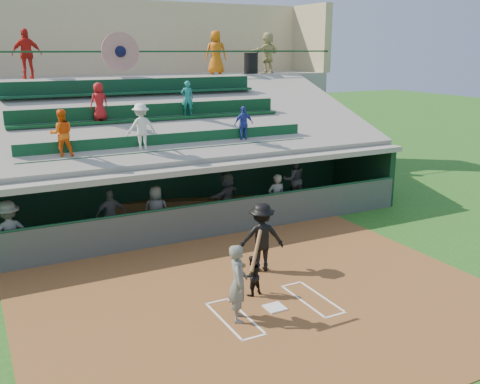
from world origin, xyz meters
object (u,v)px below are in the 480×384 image
trash_bin (251,63)px  batter_at_plate (238,282)px  home_plate (275,307)px  catcher (252,276)px

trash_bin → batter_at_plate: bearing=-119.4°
home_plate → trash_bin: bearing=64.0°
home_plate → batter_at_plate: 1.29m
catcher → batter_at_plate: bearing=39.5°
home_plate → batter_at_plate: size_ratio=0.22×
home_plate → catcher: 0.98m
home_plate → batter_at_plate: batter_at_plate is taller
home_plate → catcher: bearing=99.6°
home_plate → trash_bin: trash_bin is taller
home_plate → trash_bin: size_ratio=0.46×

